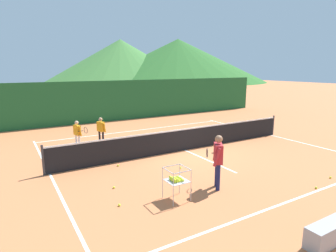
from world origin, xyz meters
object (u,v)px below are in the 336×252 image
(ball_cart, at_px, (176,179))
(courtside_bench, at_px, (333,231))
(student_1, at_px, (101,128))
(instructor, at_px, (218,157))
(tennis_ball_5, at_px, (118,165))
(tennis_net, at_px, (185,139))
(tennis_ball_4, at_px, (180,168))
(tennis_ball_0, at_px, (316,188))
(tennis_ball_2, at_px, (330,177))
(tennis_ball_3, at_px, (114,187))
(tennis_ball_1, at_px, (119,205))
(student_0, at_px, (78,132))

(ball_cart, relative_size, courtside_bench, 0.60)
(student_1, xyz_separation_m, ball_cart, (-0.01, -6.55, -0.19))
(instructor, xyz_separation_m, tennis_ball_5, (-1.87, 3.31, -0.95))
(tennis_net, relative_size, tennis_ball_4, 169.20)
(tennis_ball_4, bearing_deg, tennis_net, 51.98)
(tennis_ball_0, distance_m, tennis_ball_2, 1.19)
(instructor, height_order, tennis_ball_5, instructor)
(tennis_ball_3, bearing_deg, student_1, 76.27)
(student_1, distance_m, tennis_ball_4, 4.86)
(instructor, bearing_deg, tennis_ball_1, 171.91)
(student_0, relative_size, ball_cart, 1.40)
(tennis_ball_3, xyz_separation_m, courtside_bench, (3.00, -4.82, 0.20))
(student_0, relative_size, tennis_ball_0, 18.54)
(student_1, bearing_deg, ball_cart, -90.06)
(tennis_ball_2, distance_m, tennis_ball_4, 4.95)
(student_0, distance_m, tennis_ball_2, 9.99)
(tennis_net, distance_m, tennis_ball_1, 5.50)
(tennis_ball_3, relative_size, courtside_bench, 0.05)
(student_0, height_order, student_1, student_1)
(tennis_net, relative_size, tennis_ball_2, 169.20)
(student_1, distance_m, tennis_ball_0, 9.05)
(tennis_ball_0, bearing_deg, ball_cart, 158.85)
(instructor, bearing_deg, tennis_ball_2, -19.78)
(student_1, relative_size, tennis_ball_2, 19.12)
(student_0, distance_m, ball_cart, 6.56)
(tennis_ball_4, relative_size, tennis_ball_5, 1.00)
(tennis_ball_2, distance_m, tennis_ball_3, 6.98)
(tennis_net, distance_m, tennis_ball_5, 3.33)
(tennis_ball_0, bearing_deg, student_0, 122.28)
(student_0, bearing_deg, tennis_ball_3, -91.53)
(courtside_bench, bearing_deg, tennis_ball_1, 131.46)
(tennis_ball_0, xyz_separation_m, tennis_ball_5, (-4.39, 4.87, 0.00))
(ball_cart, height_order, tennis_ball_4, ball_cart)
(student_0, relative_size, courtside_bench, 0.84)
(tennis_ball_4, height_order, tennis_ball_5, same)
(tennis_ball_5, bearing_deg, courtside_bench, -71.57)
(tennis_net, distance_m, tennis_ball_2, 5.61)
(student_0, xyz_separation_m, tennis_ball_0, (5.06, -8.01, -0.72))
(tennis_ball_2, height_order, tennis_ball_4, same)
(tennis_ball_4, bearing_deg, tennis_ball_2, -41.27)
(tennis_ball_5, bearing_deg, tennis_ball_1, -110.30)
(tennis_ball_0, height_order, tennis_ball_1, same)
(instructor, distance_m, ball_cart, 1.51)
(student_1, bearing_deg, tennis_ball_5, -97.28)
(tennis_ball_4, xyz_separation_m, courtside_bench, (0.36, -5.22, 0.20))
(courtside_bench, bearing_deg, student_1, 100.30)
(tennis_net, distance_m, courtside_bench, 7.13)
(instructor, relative_size, tennis_ball_0, 24.01)
(tennis_ball_0, bearing_deg, tennis_net, 101.90)
(tennis_ball_2, height_order, tennis_ball_3, same)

